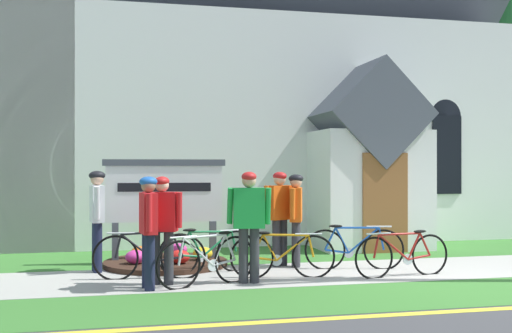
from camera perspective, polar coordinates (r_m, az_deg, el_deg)
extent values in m
plane|color=#3D3D3F|center=(13.65, 9.71, -7.63)|extent=(140.00, 140.00, 0.00)
cube|color=#A8A59E|center=(10.58, 4.06, -9.81)|extent=(32.00, 2.22, 0.01)
cube|color=#38722D|center=(8.72, 7.97, -11.92)|extent=(32.00, 1.78, 0.01)
cube|color=#38722D|center=(12.84, 0.95, -8.09)|extent=(24.00, 2.53, 0.01)
cube|color=yellow|center=(7.78, 10.76, -13.38)|extent=(28.00, 0.16, 0.01)
cube|color=white|center=(18.14, -3.20, 2.75)|extent=(13.76, 8.48, 5.38)
cube|color=white|center=(13.96, 10.42, -2.11)|extent=(2.40, 1.60, 2.60)
cube|color=#4C515B|center=(14.00, 10.41, 4.66)|extent=(2.40, 1.80, 2.40)
cube|color=brown|center=(13.22, 11.82, -3.30)|extent=(1.00, 0.06, 2.10)
cube|color=black|center=(15.69, 17.17, 1.04)|extent=(0.76, 0.06, 1.90)
cone|color=black|center=(15.74, 17.17, 4.50)|extent=(0.80, 0.06, 0.80)
cube|color=#474C56|center=(11.70, -12.85, -6.97)|extent=(0.12, 0.12, 0.78)
cube|color=#474C56|center=(11.74, -4.01, -6.94)|extent=(0.12, 0.12, 0.78)
cube|color=white|center=(11.61, -8.42, -2.51)|extent=(2.14, 0.19, 1.04)
cube|color=#474C56|center=(11.60, -8.42, 0.36)|extent=(2.26, 0.24, 0.12)
cube|color=black|center=(11.56, -8.41, -1.90)|extent=(1.71, 0.10, 0.16)
cylinder|color=#382319|center=(11.47, -8.32, -8.82)|extent=(2.24, 2.24, 0.10)
ellipsoid|color=gold|center=(11.44, -4.94, -7.99)|extent=(0.36, 0.36, 0.24)
ellipsoid|color=#CC338C|center=(12.02, -7.22, -7.60)|extent=(0.36, 0.36, 0.24)
ellipsoid|color=orange|center=(11.71, -10.59, -7.80)|extent=(0.36, 0.36, 0.24)
ellipsoid|color=#CC338C|center=(11.16, -11.04, -8.18)|extent=(0.36, 0.36, 0.24)
ellipsoid|color=red|center=(11.07, -7.06, -8.25)|extent=(0.36, 0.36, 0.24)
torus|color=black|center=(10.12, -6.74, -8.28)|extent=(0.73, 0.11, 0.73)
torus|color=black|center=(10.18, -12.83, -8.24)|extent=(0.73, 0.11, 0.73)
cylinder|color=black|center=(10.12, -10.77, -7.36)|extent=(0.58, 0.10, 0.46)
cylinder|color=black|center=(10.09, -10.10, -6.03)|extent=(0.79, 0.12, 0.08)
cylinder|color=black|center=(10.10, -8.51, -7.25)|extent=(0.27, 0.06, 0.49)
cylinder|color=black|center=(10.13, -7.96, -8.43)|extent=(0.43, 0.08, 0.09)
cylinder|color=black|center=(10.09, -7.29, -7.11)|extent=(0.23, 0.06, 0.43)
cylinder|color=black|center=(10.15, -12.59, -7.19)|extent=(0.12, 0.05, 0.38)
ellipsoid|color=black|center=(10.07, -7.84, -5.75)|extent=(0.25, 0.11, 0.05)
cylinder|color=silver|center=(10.12, -12.35, -6.02)|extent=(0.44, 0.07, 0.03)
cylinder|color=silver|center=(10.14, -9.18, -8.57)|extent=(0.18, 0.04, 0.18)
torus|color=black|center=(10.09, -0.38, -8.37)|extent=(0.71, 0.16, 0.71)
torus|color=black|center=(10.18, 5.32, -8.30)|extent=(0.71, 0.16, 0.71)
cylinder|color=orange|center=(10.12, 3.39, -7.49)|extent=(0.54, 0.13, 0.43)
cylinder|color=orange|center=(10.08, 2.76, -6.33)|extent=(0.74, 0.16, 0.05)
cylinder|color=orange|center=(10.08, 1.28, -7.48)|extent=(0.25, 0.08, 0.43)
cylinder|color=orange|center=(10.10, 0.76, -8.51)|extent=(0.41, 0.11, 0.09)
cylinder|color=orange|center=(10.07, 0.13, -7.34)|extent=(0.22, 0.07, 0.38)
cylinder|color=orange|center=(10.15, 5.09, -7.32)|extent=(0.12, 0.06, 0.36)
ellipsoid|color=black|center=(10.05, 0.65, -6.14)|extent=(0.25, 0.12, 0.05)
cylinder|color=silver|center=(10.12, 4.87, -6.22)|extent=(0.44, 0.10, 0.03)
cylinder|color=silver|center=(10.12, 1.91, -8.64)|extent=(0.18, 0.05, 0.18)
torus|color=black|center=(10.36, -7.12, -8.12)|extent=(0.71, 0.22, 0.73)
torus|color=black|center=(10.76, -1.86, -7.82)|extent=(0.71, 0.22, 0.73)
cylinder|color=#19723F|center=(10.60, -3.60, -7.13)|extent=(0.55, 0.17, 0.43)
cylinder|color=#19723F|center=(10.53, -4.17, -6.01)|extent=(0.76, 0.23, 0.07)
cylinder|color=#19723F|center=(10.45, -5.55, -7.15)|extent=(0.26, 0.10, 0.45)
cylinder|color=#19723F|center=(10.44, -6.04, -8.20)|extent=(0.42, 0.14, 0.09)
cylinder|color=#19723F|center=(10.37, -6.63, -7.06)|extent=(0.22, 0.09, 0.39)
cylinder|color=#19723F|center=(10.72, -2.06, -6.91)|extent=(0.12, 0.06, 0.35)
ellipsoid|color=black|center=(10.38, -6.14, -5.84)|extent=(0.25, 0.14, 0.05)
cylinder|color=silver|center=(10.68, -2.26, -5.90)|extent=(0.43, 0.14, 0.03)
cylinder|color=silver|center=(10.52, -4.97, -8.28)|extent=(0.18, 0.06, 0.18)
torus|color=black|center=(10.79, 15.72, -7.87)|extent=(0.70, 0.12, 0.70)
torus|color=black|center=(10.22, 10.82, -8.31)|extent=(0.70, 0.12, 0.70)
cylinder|color=#A51E19|center=(10.38, 12.55, -7.28)|extent=(0.57, 0.10, 0.45)
cylinder|color=#A51E19|center=(10.42, 13.09, -6.08)|extent=(0.78, 0.13, 0.04)
cylinder|color=#A51E19|center=(10.60, 14.35, -7.13)|extent=(0.27, 0.07, 0.44)
cylinder|color=#A51E19|center=(10.67, 14.78, -8.09)|extent=(0.43, 0.09, 0.09)
cylinder|color=#A51E19|center=(10.71, 15.30, -6.92)|extent=(0.23, 0.06, 0.39)
cylinder|color=#A51E19|center=(10.22, 11.03, -7.25)|extent=(0.12, 0.05, 0.38)
ellipsoid|color=black|center=(10.63, 14.88, -5.80)|extent=(0.25, 0.11, 0.05)
cylinder|color=silver|center=(10.21, 11.23, -6.09)|extent=(0.44, 0.08, 0.03)
cylinder|color=silver|center=(10.56, 13.82, -8.31)|extent=(0.18, 0.04, 0.18)
torus|color=black|center=(9.74, -1.98, -8.58)|extent=(0.70, 0.32, 0.74)
torus|color=black|center=(9.24, -7.15, -9.04)|extent=(0.70, 0.32, 0.74)
cylinder|color=#B7B7BC|center=(9.38, -5.33, -7.86)|extent=(0.51, 0.24, 0.47)
cylinder|color=#B7B7BC|center=(9.40, -4.75, -6.44)|extent=(0.69, 0.31, 0.05)
cylinder|color=#B7B7BC|center=(9.56, -3.42, -7.68)|extent=(0.24, 0.13, 0.47)
cylinder|color=#B7B7BC|center=(9.63, -2.97, -8.83)|extent=(0.38, 0.18, 0.09)
cylinder|color=#B7B7BC|center=(9.66, -2.42, -7.44)|extent=(0.21, 0.11, 0.42)
cylinder|color=#B7B7BC|center=(9.23, -6.93, -7.82)|extent=(0.12, 0.08, 0.40)
ellipsoid|color=black|center=(9.59, -2.87, -6.11)|extent=(0.25, 0.17, 0.05)
cylinder|color=silver|center=(9.22, -6.71, -6.47)|extent=(0.42, 0.19, 0.03)
cylinder|color=silver|center=(9.54, -3.98, -9.08)|extent=(0.17, 0.09, 0.18)
torus|color=black|center=(11.02, 6.38, -7.64)|extent=(0.71, 0.19, 0.72)
torus|color=black|center=(11.19, 11.70, -7.53)|extent=(0.71, 0.19, 0.72)
cylinder|color=#194CA5|center=(11.10, 9.91, -6.71)|extent=(0.56, 0.15, 0.47)
cylinder|color=#194CA5|center=(11.05, 9.32, -5.59)|extent=(0.76, 0.20, 0.04)
cylinder|color=#194CA5|center=(11.04, 7.94, -6.75)|extent=(0.26, 0.09, 0.46)
cylinder|color=#194CA5|center=(11.05, 7.46, -7.76)|extent=(0.42, 0.12, 0.09)
cylinder|color=#194CA5|center=(11.00, 6.86, -6.63)|extent=(0.22, 0.08, 0.40)
cylinder|color=#194CA5|center=(11.15, 11.49, -6.54)|extent=(0.12, 0.06, 0.40)
ellipsoid|color=black|center=(10.99, 7.35, -5.47)|extent=(0.25, 0.13, 0.05)
cylinder|color=silver|center=(11.12, 11.28, -5.45)|extent=(0.44, 0.12, 0.03)
cylinder|color=silver|center=(11.08, 8.53, -7.87)|extent=(0.18, 0.06, 0.18)
cylinder|color=#2D2D33|center=(11.32, 2.52, -7.03)|extent=(0.15, 0.15, 0.85)
cylinder|color=#2D2D33|center=(11.21, 1.89, -7.10)|extent=(0.15, 0.15, 0.85)
cube|color=#E55914|center=(11.20, 2.21, -3.34)|extent=(0.52, 0.40, 0.62)
sphere|color=beige|center=(11.18, 2.21, -1.20)|extent=(0.22, 0.22, 0.22)
ellipsoid|color=red|center=(11.18, 2.21, -0.89)|extent=(0.33, 0.35, 0.15)
cylinder|color=#E55914|center=(11.37, 3.41, -3.14)|extent=(0.09, 0.24, 0.56)
cylinder|color=#E55914|center=(11.04, 0.96, -3.23)|extent=(0.09, 0.10, 0.56)
cylinder|color=#191E38|center=(9.18, -9.77, -8.74)|extent=(0.15, 0.15, 0.82)
cylinder|color=#191E38|center=(9.40, -10.02, -8.54)|extent=(0.15, 0.15, 0.82)
cube|color=red|center=(9.21, -9.89, -4.27)|extent=(0.26, 0.48, 0.60)
sphere|color=#936B51|center=(9.19, -9.89, -1.74)|extent=(0.21, 0.21, 0.21)
ellipsoid|color=#1E59B2|center=(9.19, -9.89, -1.38)|extent=(0.29, 0.25, 0.15)
cylinder|color=red|center=(8.92, -9.83, -4.21)|extent=(0.09, 0.10, 0.54)
cylinder|color=red|center=(9.49, -9.95, -3.96)|extent=(0.09, 0.10, 0.54)
cylinder|color=#2D2D33|center=(9.59, -8.05, -8.38)|extent=(0.15, 0.15, 0.82)
cylinder|color=#2D2D33|center=(9.65, -9.27, -8.32)|extent=(0.15, 0.15, 0.82)
cube|color=red|center=(9.54, -8.66, -4.14)|extent=(0.50, 0.35, 0.60)
sphere|color=beige|center=(9.52, -8.66, -1.71)|extent=(0.21, 0.21, 0.21)
ellipsoid|color=red|center=(9.52, -8.66, -1.35)|extent=(0.30, 0.33, 0.15)
cylinder|color=red|center=(9.42, -7.10, -4.00)|extent=(0.09, 0.14, 0.54)
cylinder|color=red|center=(9.66, -10.19, -3.91)|extent=(0.09, 0.10, 0.54)
cylinder|color=#2D2D33|center=(11.12, 3.69, -7.21)|extent=(0.15, 0.15, 0.83)
cylinder|color=#2D2D33|center=(11.24, 3.73, -7.13)|extent=(0.15, 0.15, 0.83)
cube|color=#E55914|center=(11.12, 3.71, -3.52)|extent=(0.35, 0.50, 0.60)
sphere|color=tan|center=(11.10, 3.71, -1.42)|extent=(0.21, 0.21, 0.21)
ellipsoid|color=black|center=(11.10, 3.71, -1.11)|extent=(0.33, 0.30, 0.15)
cylinder|color=#E55914|center=(10.84, 3.40, -3.45)|extent=(0.09, 0.12, 0.55)
cylinder|color=#E55914|center=(11.39, 3.99, -3.28)|extent=(0.09, 0.13, 0.55)
cylinder|color=#191E38|center=(11.06, -14.50, -7.16)|extent=(0.15, 0.15, 0.86)
cylinder|color=#191E38|center=(10.89, -14.38, -7.27)|extent=(0.15, 0.15, 0.86)
cube|color=silver|center=(10.91, -14.44, -3.35)|extent=(0.27, 0.51, 0.63)
sphere|color=tan|center=(10.89, -14.44, -1.12)|extent=(0.22, 0.22, 0.22)
ellipsoid|color=black|center=(10.89, -14.44, -0.80)|extent=(0.31, 0.27, 0.16)
cylinder|color=silver|center=(11.20, -14.43, -3.10)|extent=(0.09, 0.19, 0.57)
cylinder|color=silver|center=(10.61, -14.45, -3.27)|extent=(0.09, 0.21, 0.57)
cylinder|color=#2D2D33|center=(9.63, -1.16, -8.24)|extent=(0.15, 0.15, 0.85)
cylinder|color=#2D2D33|center=(9.64, -0.14, -8.23)|extent=(0.15, 0.15, 0.85)
cube|color=green|center=(9.56, -0.65, -3.84)|extent=(0.50, 0.26, 0.62)
sphere|color=tan|center=(9.54, -0.65, -1.31)|extent=(0.22, 0.22, 0.22)
ellipsoid|color=red|center=(9.54, -0.65, -0.95)|extent=(0.27, 0.31, 0.15)
cylinder|color=green|center=(9.58, -2.40, -3.65)|extent=(0.09, 0.18, 0.57)
cylinder|color=green|center=(9.54, 1.11, -3.66)|extent=(0.09, 0.15, 0.57)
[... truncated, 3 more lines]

